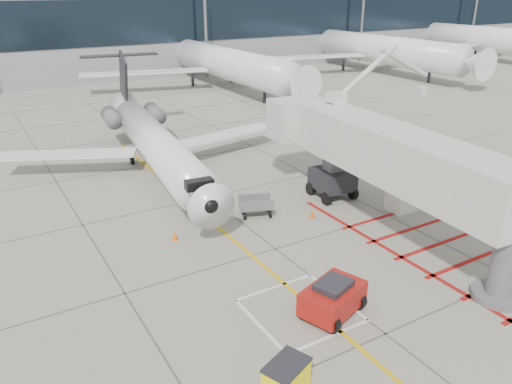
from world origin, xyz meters
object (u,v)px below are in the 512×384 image
regional_jet (162,132)px  spill_bin (286,379)px  jet_bridge (403,169)px  pushback_tug (333,297)px

regional_jet → spill_bin: size_ratio=18.55×
jet_bridge → spill_bin: jet_bridge is taller
regional_jet → pushback_tug: (0.47, -17.83, -2.84)m
jet_bridge → spill_bin: (-11.58, -6.50, -3.22)m
jet_bridge → regional_jet: bearing=123.5°
jet_bridge → pushback_tug: size_ratio=7.03×
pushback_tug → spill_bin: bearing=-165.6°
regional_jet → jet_bridge: bearing=-54.0°
regional_jet → jet_bridge: size_ratio=1.43×
spill_bin → regional_jet: bearing=57.9°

